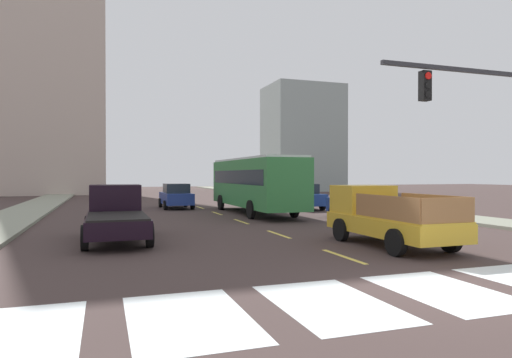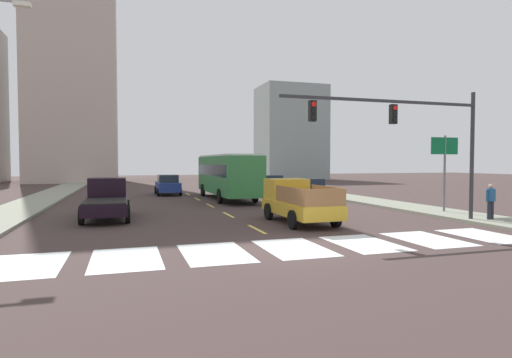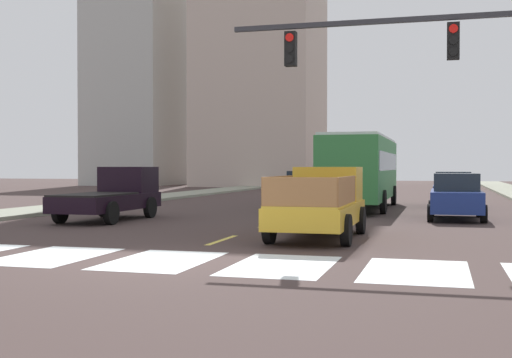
% 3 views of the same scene
% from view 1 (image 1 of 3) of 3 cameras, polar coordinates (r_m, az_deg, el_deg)
% --- Properties ---
extents(ground_plane, '(160.00, 160.00, 0.00)m').
position_cam_1_polar(ground_plane, '(10.01, 22.96, -13.06)').
color(ground_plane, '#413330').
extents(sidewalk_right, '(2.92, 110.00, 0.15)m').
position_cam_1_polar(sidewalk_right, '(30.83, 15.86, -3.68)').
color(sidewalk_right, gray).
rests_on(sidewalk_right, ground).
extents(sidewalk_left, '(2.92, 110.00, 0.15)m').
position_cam_1_polar(sidewalk_left, '(25.74, -29.12, -4.57)').
color(sidewalk_left, gray).
rests_on(sidewalk_left, ground).
extents(crosswalk_stripe_0, '(1.95, 3.14, 0.01)m').
position_cam_1_polar(crosswalk_stripe_0, '(7.72, -28.90, -17.22)').
color(crosswalk_stripe_0, silver).
rests_on(crosswalk_stripe_0, ground).
extents(crosswalk_stripe_1, '(1.95, 3.14, 0.01)m').
position_cam_1_polar(crosswalk_stripe_1, '(7.72, -8.62, -17.14)').
color(crosswalk_stripe_1, silver).
rests_on(crosswalk_stripe_1, ground).
extents(crosswalk_stripe_2, '(1.95, 3.14, 0.01)m').
position_cam_1_polar(crosswalk_stripe_2, '(8.56, 9.41, -15.37)').
color(crosswalk_stripe_2, silver).
rests_on(crosswalk_stripe_2, ground).
extents(crosswalk_stripe_3, '(1.95, 3.14, 0.01)m').
position_cam_1_polar(crosswalk_stripe_3, '(10.01, 22.96, -13.04)').
color(crosswalk_stripe_3, silver).
rests_on(crosswalk_stripe_3, ground).
extents(lane_dash_0, '(0.16, 2.40, 0.01)m').
position_cam_1_polar(lane_dash_0, '(13.20, 11.11, -9.69)').
color(lane_dash_0, '#E2C94E').
rests_on(lane_dash_0, ground).
extents(lane_dash_1, '(0.16, 2.40, 0.01)m').
position_cam_1_polar(lane_dash_1, '(17.65, 2.89, -7.07)').
color(lane_dash_1, '#E2C94E').
rests_on(lane_dash_1, ground).
extents(lane_dash_2, '(0.16, 2.40, 0.01)m').
position_cam_1_polar(lane_dash_2, '(22.34, -1.91, -5.46)').
color(lane_dash_2, '#E2C94E').
rests_on(lane_dash_2, ground).
extents(lane_dash_3, '(0.16, 2.40, 0.01)m').
position_cam_1_polar(lane_dash_3, '(27.14, -5.01, -4.39)').
color(lane_dash_3, '#E2C94E').
rests_on(lane_dash_3, ground).
extents(lane_dash_4, '(0.16, 2.40, 0.01)m').
position_cam_1_polar(lane_dash_4, '(32.00, -7.18, -3.63)').
color(lane_dash_4, '#E2C94E').
rests_on(lane_dash_4, ground).
extents(lane_dash_5, '(0.16, 2.40, 0.01)m').
position_cam_1_polar(lane_dash_5, '(36.89, -8.76, -3.08)').
color(lane_dash_5, '#E2C94E').
rests_on(lane_dash_5, ground).
extents(lane_dash_6, '(0.16, 2.40, 0.01)m').
position_cam_1_polar(lane_dash_6, '(41.81, -9.98, -2.65)').
color(lane_dash_6, '#E2C94E').
rests_on(lane_dash_6, ground).
extents(lane_dash_7, '(0.16, 2.40, 0.01)m').
position_cam_1_polar(lane_dash_7, '(46.75, -10.93, -2.31)').
color(lane_dash_7, '#E2C94E').
rests_on(lane_dash_7, ground).
extents(pickup_stakebed, '(2.18, 5.20, 1.96)m').
position_cam_1_polar(pickup_stakebed, '(15.64, 15.98, -4.64)').
color(pickup_stakebed, gold).
rests_on(pickup_stakebed, ground).
extents(pickup_dark, '(2.18, 5.20, 1.96)m').
position_cam_1_polar(pickup_dark, '(16.79, -17.47, -4.34)').
color(pickup_dark, black).
rests_on(pickup_dark, ground).
extents(city_bus, '(2.72, 10.80, 3.32)m').
position_cam_1_polar(city_bus, '(26.70, -0.13, -0.28)').
color(city_bus, '#327D3E').
rests_on(city_bus, ground).
extents(sedan_near_right, '(2.02, 4.40, 1.72)m').
position_cam_1_polar(sedan_near_right, '(23.80, 13.36, -3.03)').
color(sedan_near_right, navy).
rests_on(sedan_near_right, ground).
extents(sedan_mid, '(2.02, 4.40, 1.72)m').
position_cam_1_polar(sedan_mid, '(30.38, 5.82, -2.24)').
color(sedan_mid, navy).
rests_on(sedan_mid, ground).
extents(sedan_near_left, '(2.02, 4.40, 1.72)m').
position_cam_1_polar(sedan_near_left, '(31.48, -10.20, -2.15)').
color(sedan_near_left, navy).
rests_on(sedan_near_left, ground).
extents(tower_tall_centre, '(11.60, 11.83, 45.34)m').
position_cam_1_polar(tower_tall_centre, '(63.31, -24.31, 19.25)').
color(tower_tall_centre, '#BBA79A').
rests_on(tower_tall_centre, ground).
extents(block_mid_left, '(10.08, 8.08, 14.95)m').
position_cam_1_polar(block_mid_left, '(64.36, 5.97, 5.14)').
color(block_mid_left, '#8D9996').
rests_on(block_mid_left, ground).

